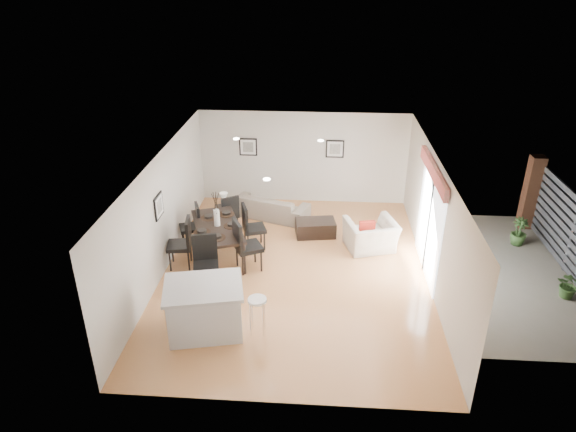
# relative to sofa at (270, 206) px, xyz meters

# --- Properties ---
(ground) EXTENTS (8.00, 8.00, 0.00)m
(ground) POSITION_rel_sofa_xyz_m (0.86, -2.83, -0.31)
(ground) COLOR tan
(ground) RESTS_ON ground
(wall_back) EXTENTS (6.00, 0.04, 2.70)m
(wall_back) POSITION_rel_sofa_xyz_m (0.86, 1.17, 1.04)
(wall_back) COLOR beige
(wall_back) RESTS_ON ground
(wall_front) EXTENTS (6.00, 0.04, 2.70)m
(wall_front) POSITION_rel_sofa_xyz_m (0.86, -6.83, 1.04)
(wall_front) COLOR beige
(wall_front) RESTS_ON ground
(wall_left) EXTENTS (0.04, 8.00, 2.70)m
(wall_left) POSITION_rel_sofa_xyz_m (-2.14, -2.83, 1.04)
(wall_left) COLOR beige
(wall_left) RESTS_ON ground
(wall_right) EXTENTS (0.04, 8.00, 2.70)m
(wall_right) POSITION_rel_sofa_xyz_m (3.86, -2.83, 1.04)
(wall_right) COLOR beige
(wall_right) RESTS_ON ground
(ceiling) EXTENTS (6.00, 8.00, 0.02)m
(ceiling) POSITION_rel_sofa_xyz_m (0.86, -2.83, 2.39)
(ceiling) COLOR white
(ceiling) RESTS_ON wall_back
(sofa) EXTENTS (2.29, 1.50, 0.62)m
(sofa) POSITION_rel_sofa_xyz_m (0.00, 0.00, 0.00)
(sofa) COLOR gray
(sofa) RESTS_ON ground
(armchair) EXTENTS (1.42, 1.32, 0.76)m
(armchair) POSITION_rel_sofa_xyz_m (2.66, -1.67, 0.07)
(armchair) COLOR beige
(armchair) RESTS_ON ground
(courtyard_plant_a) EXTENTS (0.68, 0.64, 0.59)m
(courtyard_plant_a) POSITION_rel_sofa_xyz_m (6.71, -3.46, -0.01)
(courtyard_plant_a) COLOR #325223
(courtyard_plant_a) RESTS_ON ground
(courtyard_plant_b) EXTENTS (0.44, 0.44, 0.72)m
(courtyard_plant_b) POSITION_rel_sofa_xyz_m (6.39, -1.16, 0.05)
(courtyard_plant_b) COLOR #325223
(courtyard_plant_b) RESTS_ON ground
(dining_table) EXTENTS (1.64, 2.24, 0.84)m
(dining_table) POSITION_rel_sofa_xyz_m (-1.02, -2.29, 0.44)
(dining_table) COLOR black
(dining_table) RESTS_ON ground
(dining_chair_wnear) EXTENTS (0.62, 0.62, 1.21)m
(dining_chair_wnear) POSITION_rel_sofa_xyz_m (-1.72, -2.78, 0.37)
(dining_chair_wnear) COLOR black
(dining_chair_wnear) RESTS_ON ground
(dining_chair_wfar) EXTENTS (0.63, 0.63, 1.09)m
(dining_chair_wfar) POSITION_rel_sofa_xyz_m (-1.74, -1.75, 0.30)
(dining_chair_wfar) COLOR black
(dining_chair_wfar) RESTS_ON ground
(dining_chair_enear) EXTENTS (0.76, 0.76, 1.26)m
(dining_chair_enear) POSITION_rel_sofa_xyz_m (-0.31, -2.84, 0.39)
(dining_chair_enear) COLOR black
(dining_chair_enear) RESTS_ON ground
(dining_chair_efar) EXTENTS (0.66, 0.66, 1.16)m
(dining_chair_efar) POSITION_rel_sofa_xyz_m (-0.31, -1.82, 0.34)
(dining_chair_efar) COLOR black
(dining_chair_efar) RESTS_ON ground
(dining_chair_head) EXTENTS (0.64, 0.64, 1.20)m
(dining_chair_head) POSITION_rel_sofa_xyz_m (-1.04, -3.53, 0.36)
(dining_chair_head) COLOR black
(dining_chair_head) RESTS_ON ground
(dining_chair_foot) EXTENTS (0.65, 0.65, 1.06)m
(dining_chair_foot) POSITION_rel_sofa_xyz_m (-0.97, -1.02, 0.28)
(dining_chair_foot) COLOR black
(dining_chair_foot) RESTS_ON ground
(vase) EXTENTS (1.03, 1.62, 0.85)m
(vase) POSITION_rel_sofa_xyz_m (-1.02, -2.29, 0.85)
(vase) COLOR white
(vase) RESTS_ON dining_table
(coffee_table) EXTENTS (1.10, 0.76, 0.41)m
(coffee_table) POSITION_rel_sofa_xyz_m (1.28, -1.02, -0.11)
(coffee_table) COLOR black
(coffee_table) RESTS_ON ground
(side_table) EXTENTS (0.56, 0.56, 0.58)m
(side_table) POSITION_rel_sofa_xyz_m (-1.16, -0.68, -0.02)
(side_table) COLOR black
(side_table) RESTS_ON ground
(table_lamp) EXTENTS (0.21, 0.21, 0.39)m
(table_lamp) POSITION_rel_sofa_xyz_m (-1.16, -0.68, 0.52)
(table_lamp) COLOR white
(table_lamp) RESTS_ON side_table
(cushion) EXTENTS (0.40, 0.19, 0.38)m
(cushion) POSITION_rel_sofa_xyz_m (2.55, -1.78, 0.31)
(cushion) COLOR maroon
(cushion) RESTS_ON armchair
(kitchen_island) EXTENTS (1.66, 1.40, 1.02)m
(kitchen_island) POSITION_rel_sofa_xyz_m (-0.73, -5.09, 0.20)
(kitchen_island) COLOR #BDBDBF
(kitchen_island) RESTS_ON ground
(bar_stool) EXTENTS (0.36, 0.36, 0.78)m
(bar_stool) POSITION_rel_sofa_xyz_m (0.28, -5.09, 0.36)
(bar_stool) COLOR white
(bar_stool) RESTS_ON ground
(framed_print_back_left) EXTENTS (0.52, 0.04, 0.52)m
(framed_print_back_left) POSITION_rel_sofa_xyz_m (-0.74, 1.14, 1.34)
(framed_print_back_left) COLOR black
(framed_print_back_left) RESTS_ON wall_back
(framed_print_back_right) EXTENTS (0.52, 0.04, 0.52)m
(framed_print_back_right) POSITION_rel_sofa_xyz_m (1.76, 1.14, 1.34)
(framed_print_back_right) COLOR black
(framed_print_back_right) RESTS_ON wall_back
(framed_print_left_wall) EXTENTS (0.04, 0.52, 0.52)m
(framed_print_left_wall) POSITION_rel_sofa_xyz_m (-2.11, -3.03, 1.34)
(framed_print_left_wall) COLOR black
(framed_print_left_wall) RESTS_ON wall_left
(sliding_door) EXTENTS (0.12, 2.70, 2.57)m
(sliding_door) POSITION_rel_sofa_xyz_m (3.81, -2.53, 1.35)
(sliding_door) COLOR white
(sliding_door) RESTS_ON wall_right
(courtyard) EXTENTS (6.00, 6.00, 2.00)m
(courtyard) POSITION_rel_sofa_xyz_m (7.02, -1.97, 0.61)
(courtyard) COLOR gray
(courtyard) RESTS_ON ground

